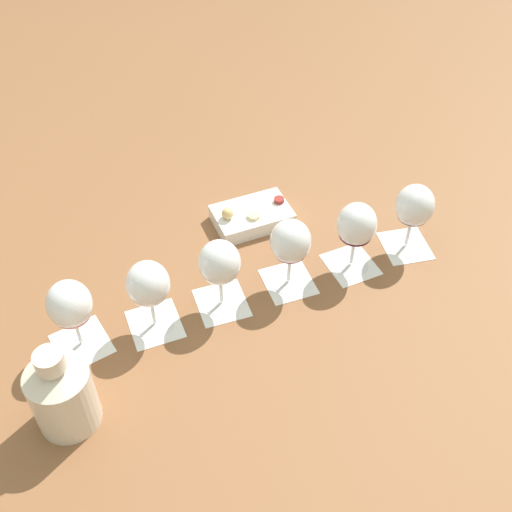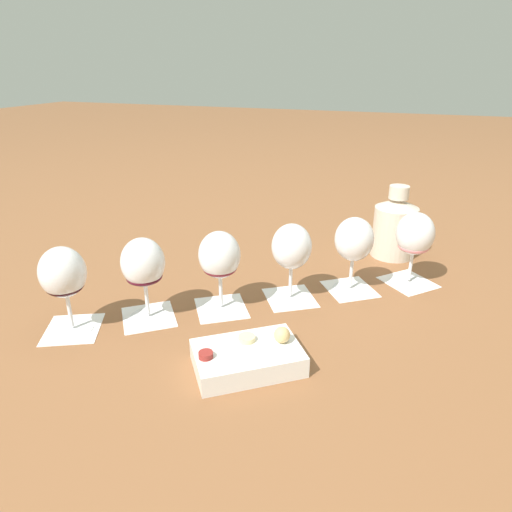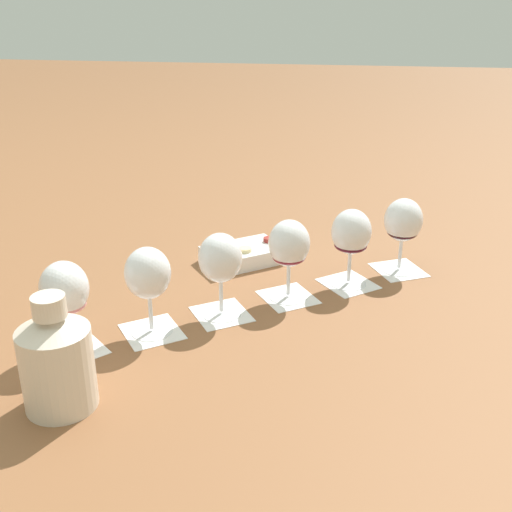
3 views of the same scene
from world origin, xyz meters
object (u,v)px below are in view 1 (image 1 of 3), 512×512
(wine_glass_3, at_px, (290,244))
(snack_dish, at_px, (252,216))
(wine_glass_0, at_px, (70,307))
(ceramic_vase, at_px, (62,392))
(wine_glass_1, at_px, (148,287))
(wine_glass_2, at_px, (220,266))
(wine_glass_5, at_px, (414,209))
(wine_glass_4, at_px, (356,227))

(wine_glass_3, xyz_separation_m, snack_dish, (-0.12, 0.16, -0.09))
(wine_glass_0, xyz_separation_m, ceramic_vase, (0.05, -0.15, -0.03))
(wine_glass_1, height_order, wine_glass_3, same)
(wine_glass_3, bearing_deg, ceramic_vase, -126.75)
(wine_glass_2, distance_m, wine_glass_5, 0.43)
(wine_glass_0, xyz_separation_m, wine_glass_4, (0.47, 0.33, 0.00))
(wine_glass_3, distance_m, ceramic_vase, 0.50)
(snack_dish, bearing_deg, wine_glass_2, -89.85)
(wine_glass_3, bearing_deg, wine_glass_0, -144.31)
(wine_glass_0, distance_m, snack_dish, 0.48)
(wine_glass_1, distance_m, wine_glass_5, 0.57)
(wine_glass_3, relative_size, snack_dish, 0.80)
(wine_glass_3, height_order, wine_glass_5, same)
(wine_glass_3, bearing_deg, wine_glass_5, 36.09)
(wine_glass_1, xyz_separation_m, snack_dish, (0.11, 0.33, -0.09))
(wine_glass_0, xyz_separation_m, wine_glass_3, (0.35, 0.25, -0.00))
(wine_glass_1, xyz_separation_m, wine_glass_3, (0.23, 0.17, -0.00))
(wine_glass_0, relative_size, wine_glass_3, 1.00)
(wine_glass_1, bearing_deg, snack_dish, 71.53)
(wine_glass_4, bearing_deg, ceramic_vase, -130.99)
(wine_glass_3, xyz_separation_m, wine_glass_5, (0.23, 0.17, -0.00))
(wine_glass_2, bearing_deg, wine_glass_0, -144.92)
(wine_glass_0, distance_m, ceramic_vase, 0.16)
(snack_dish, bearing_deg, wine_glass_4, -18.52)
(wine_glass_0, height_order, wine_glass_1, same)
(wine_glass_3, distance_m, wine_glass_4, 0.14)
(wine_glass_2, bearing_deg, snack_dish, 90.15)
(wine_glass_1, distance_m, snack_dish, 0.36)
(wine_glass_1, bearing_deg, ceramic_vase, -106.86)
(wine_glass_0, relative_size, ceramic_vase, 0.89)
(wine_glass_0, distance_m, wine_glass_2, 0.28)
(ceramic_vase, bearing_deg, wine_glass_2, 59.90)
(wine_glass_1, relative_size, wine_glass_5, 1.00)
(wine_glass_0, distance_m, wine_glass_3, 0.43)
(wine_glass_0, xyz_separation_m, wine_glass_1, (0.12, 0.08, -0.00))
(wine_glass_1, relative_size, wine_glass_3, 1.00)
(wine_glass_0, height_order, wine_glass_4, same)
(ceramic_vase, bearing_deg, wine_glass_3, 53.25)
(wine_glass_0, distance_m, wine_glass_1, 0.14)
(wine_glass_0, height_order, wine_glass_2, same)
(wine_glass_1, height_order, wine_glass_4, same)
(wine_glass_3, distance_m, wine_glass_5, 0.28)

